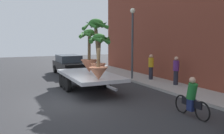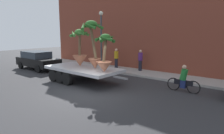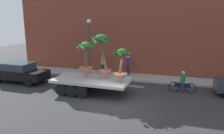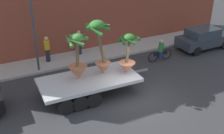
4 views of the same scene
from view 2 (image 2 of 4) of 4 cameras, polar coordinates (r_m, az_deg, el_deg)
ground_plane at (r=10.77m, az=-6.29°, el=-7.53°), size 60.00×60.00×0.00m
sidewalk at (r=15.54m, az=9.73°, el=-1.87°), size 24.00×2.20×0.15m
building_facade at (r=16.79m, az=13.10°, el=14.77°), size 24.00×1.20×9.41m
flatbed_trailer at (r=13.20m, az=-9.10°, el=-0.93°), size 6.19×2.61×0.98m
potted_palm_rear at (r=12.39m, az=-5.53°, el=6.77°), size 1.47×1.41×2.99m
potted_palm_middle at (r=11.18m, az=-2.09°, el=3.32°), size 1.16×1.23×2.18m
potted_palm_front at (r=13.34m, az=-9.32°, el=4.58°), size 1.30×1.37×2.48m
cyclist at (r=11.47m, az=20.04°, el=-3.55°), size 1.84×0.35×1.54m
trailing_car at (r=18.63m, az=-20.80°, el=1.93°), size 4.51×1.96×1.58m
pedestrian_near_gate at (r=16.07m, az=8.22°, el=2.07°), size 0.36×0.36×1.71m
pedestrian_far_left at (r=17.14m, az=1.24°, el=2.66°), size 0.36×0.36×1.71m
street_lamp at (r=16.79m, az=-3.15°, el=9.98°), size 0.36×0.36×4.83m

